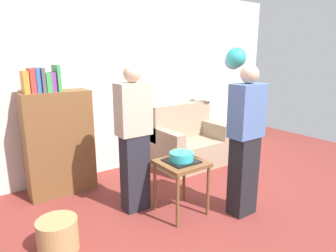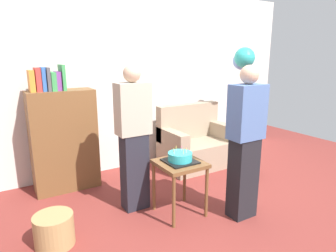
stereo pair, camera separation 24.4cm
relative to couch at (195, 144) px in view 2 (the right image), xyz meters
The scene contains 11 objects.
ground_plane 1.73m from the couch, 119.06° to the right, with size 8.00×8.00×0.00m, color maroon.
wall_back 1.42m from the couch, 145.49° to the left, with size 6.00×0.10×2.70m, color silver.
couch is the anchor object (origin of this frame).
bookshelf 2.00m from the couch, behind, with size 0.80×0.36×1.61m.
side_table 1.53m from the couch, 132.75° to the right, with size 0.48×0.48×0.60m.
birthday_cake 1.55m from the couch, 132.75° to the right, with size 0.32×0.32×0.17m.
person_blowing_candles 1.65m from the couch, 152.11° to the right, with size 0.36×0.22×1.63m.
person_holding_cake 1.66m from the couch, 107.67° to the right, with size 0.36×0.22×1.63m.
wicker_basket 2.55m from the couch, 157.03° to the right, with size 0.36×0.36×0.30m, color #A88451.
handbag 0.94m from the couch, 59.30° to the right, with size 0.28×0.14×0.20m, color #473328.
balloon_bunch 1.51m from the couch, 20.50° to the right, with size 0.33×0.38×1.84m.
Camera 2 is at (-1.86, -2.12, 1.73)m, focal length 31.48 mm.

